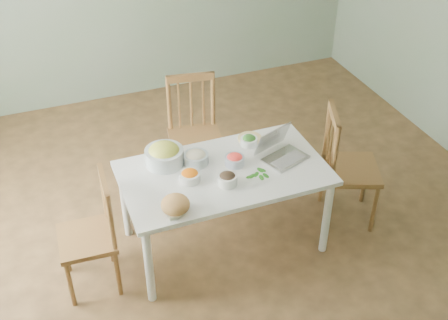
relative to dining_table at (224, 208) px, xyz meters
name	(u,v)px	position (x,y,z in m)	size (l,w,h in m)	color
floor	(220,226)	(0.03, 0.19, -0.35)	(5.00, 5.00, 0.00)	#44311C
dining_table	(224,208)	(0.00, 0.00, 0.00)	(1.51, 0.85, 0.71)	white
chair_far	(195,137)	(0.04, 0.80, 0.15)	(0.45, 0.43, 1.01)	brown
chair_left	(86,236)	(-1.05, -0.05, 0.11)	(0.41, 0.39, 0.92)	brown
chair_right	(352,167)	(1.07, -0.07, 0.15)	(0.45, 0.43, 1.01)	brown
bread_boule	(175,205)	(-0.47, -0.31, 0.42)	(0.20, 0.20, 0.13)	tan
butter_stick	(176,216)	(-0.48, -0.37, 0.37)	(0.10, 0.03, 0.03)	white
bowl_squash	(164,154)	(-0.38, 0.25, 0.44)	(0.29, 0.29, 0.17)	gold
bowl_carrot	(190,176)	(-0.27, -0.02, 0.40)	(0.15, 0.15, 0.08)	#ED6700
bowl_onion	(196,157)	(-0.16, 0.17, 0.40)	(0.19, 0.19, 0.10)	beige
bowl_mushroom	(227,179)	(-0.03, -0.15, 0.40)	(0.14, 0.14, 0.09)	black
bowl_redpep	(235,160)	(0.10, 0.05, 0.40)	(0.15, 0.15, 0.09)	red
bowl_broccoli	(249,140)	(0.31, 0.25, 0.40)	(0.13, 0.13, 0.08)	#154715
flatbread	(250,138)	(0.34, 0.32, 0.36)	(0.19, 0.19, 0.02)	#E7CD83
basil_bunch	(257,174)	(0.20, -0.13, 0.37)	(0.19, 0.19, 0.02)	#186A19
laptop	(286,148)	(0.49, -0.03, 0.46)	(0.32, 0.29, 0.21)	silver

